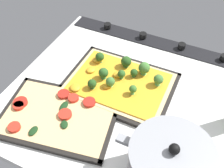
% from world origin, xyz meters
% --- Properties ---
extents(ground_plane, '(0.77, 0.67, 0.03)m').
position_xyz_m(ground_plane, '(0.00, 0.00, -0.01)').
color(ground_plane, silver).
extents(stove_control_panel, '(0.74, 0.07, 0.03)m').
position_xyz_m(stove_control_panel, '(0.00, -0.30, 0.01)').
color(stove_control_panel, black).
rests_on(stove_control_panel, ground_plane).
extents(baking_tray_front, '(0.35, 0.26, 0.01)m').
position_xyz_m(baking_tray_front, '(0.06, -0.03, 0.00)').
color(baking_tray_front, black).
rests_on(baking_tray_front, ground_plane).
extents(broccoli_pizza, '(0.32, 0.24, 0.06)m').
position_xyz_m(broccoli_pizza, '(0.06, -0.04, 0.02)').
color(broccoli_pizza, '#D3B77F').
rests_on(broccoli_pizza, baking_tray_front).
extents(baking_tray_back, '(0.37, 0.28, 0.01)m').
position_xyz_m(baking_tray_back, '(0.17, 0.16, 0.00)').
color(baking_tray_back, black).
rests_on(baking_tray_back, ground_plane).
extents(veggie_pizza_back, '(0.34, 0.26, 0.02)m').
position_xyz_m(veggie_pizza_back, '(0.17, 0.16, 0.01)').
color(veggie_pizza_back, '#DCB477').
rests_on(veggie_pizza_back, baking_tray_back).
extents(cooking_pot, '(0.26, 0.19, 0.16)m').
position_xyz_m(cooking_pot, '(-0.17, 0.21, 0.07)').
color(cooking_pot, gray).
rests_on(cooking_pot, ground_plane).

